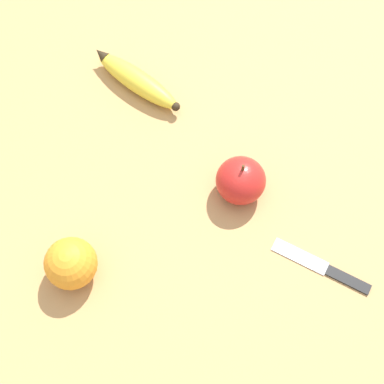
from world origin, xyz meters
TOP-DOWN VIEW (x-y plane):
  - ground_plane at (0.00, 0.00)m, footprint 3.00×3.00m
  - banana at (0.09, -0.17)m, footprint 0.16×0.15m
  - orange at (0.19, 0.16)m, footprint 0.08×0.08m
  - apple at (-0.07, 0.04)m, footprint 0.08×0.08m
  - paring_knife at (-0.19, 0.18)m, footprint 0.14×0.10m

SIDE VIEW (x-z plane):
  - ground_plane at x=0.00m, z-range 0.00..0.00m
  - paring_knife at x=-0.19m, z-range 0.00..0.01m
  - banana at x=0.09m, z-range 0.00..0.04m
  - apple at x=-0.07m, z-range -0.01..0.08m
  - orange at x=0.19m, z-range 0.00..0.08m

